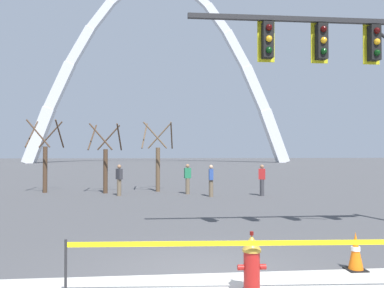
{
  "coord_description": "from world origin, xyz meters",
  "views": [
    {
      "loc": [
        -1.0,
        -7.28,
        2.28
      ],
      "look_at": [
        0.17,
        5.0,
        2.5
      ],
      "focal_mm": 37.02,
      "sensor_mm": 36.0,
      "label": 1
    }
  ],
  "objects_px": {
    "pedestrian_near_trees": "(211,180)",
    "monument_arch": "(160,78)",
    "traffic_cone_by_hydrant": "(356,252)",
    "pedestrian_walking_left": "(119,180)",
    "pedestrian_standing_center": "(188,179)",
    "pedestrian_walking_right": "(262,180)",
    "fire_hydrant": "(252,264)"
  },
  "relations": [
    {
      "from": "fire_hydrant",
      "to": "pedestrian_near_trees",
      "type": "xyz_separation_m",
      "value": [
        1.26,
        13.33,
        0.35
      ]
    },
    {
      "from": "pedestrian_standing_center",
      "to": "pedestrian_near_trees",
      "type": "xyz_separation_m",
      "value": [
        1.06,
        -1.35,
        0.0
      ]
    },
    {
      "from": "pedestrian_walking_left",
      "to": "pedestrian_standing_center",
      "type": "xyz_separation_m",
      "value": [
        3.54,
        0.51,
        0.0
      ]
    },
    {
      "from": "traffic_cone_by_hydrant",
      "to": "pedestrian_near_trees",
      "type": "xyz_separation_m",
      "value": [
        -1.02,
        12.33,
        0.46
      ]
    },
    {
      "from": "monument_arch",
      "to": "pedestrian_standing_center",
      "type": "xyz_separation_m",
      "value": [
        0.75,
        -55.9,
        -15.67
      ]
    },
    {
      "from": "fire_hydrant",
      "to": "pedestrian_standing_center",
      "type": "xyz_separation_m",
      "value": [
        0.2,
        14.68,
        0.35
      ]
    },
    {
      "from": "pedestrian_walking_left",
      "to": "traffic_cone_by_hydrant",
      "type": "bearing_deg",
      "value": -66.89
    },
    {
      "from": "fire_hydrant",
      "to": "pedestrian_standing_center",
      "type": "relative_size",
      "value": 0.62
    },
    {
      "from": "traffic_cone_by_hydrant",
      "to": "monument_arch",
      "type": "xyz_separation_m",
      "value": [
        -2.83,
        69.58,
        16.13
      ]
    },
    {
      "from": "fire_hydrant",
      "to": "monument_arch",
      "type": "distance_m",
      "value": 72.38
    },
    {
      "from": "traffic_cone_by_hydrant",
      "to": "monument_arch",
      "type": "distance_m",
      "value": 71.48
    },
    {
      "from": "monument_arch",
      "to": "pedestrian_walking_left",
      "type": "height_order",
      "value": "monument_arch"
    },
    {
      "from": "monument_arch",
      "to": "pedestrian_near_trees",
      "type": "height_order",
      "value": "monument_arch"
    },
    {
      "from": "fire_hydrant",
      "to": "pedestrian_walking_left",
      "type": "relative_size",
      "value": 0.62
    },
    {
      "from": "traffic_cone_by_hydrant",
      "to": "pedestrian_walking_right",
      "type": "relative_size",
      "value": 0.46
    },
    {
      "from": "fire_hydrant",
      "to": "pedestrian_walking_left",
      "type": "height_order",
      "value": "pedestrian_walking_left"
    },
    {
      "from": "pedestrian_near_trees",
      "to": "monument_arch",
      "type": "bearing_deg",
      "value": 91.81
    },
    {
      "from": "pedestrian_walking_left",
      "to": "pedestrian_walking_right",
      "type": "relative_size",
      "value": 1.0
    },
    {
      "from": "pedestrian_walking_right",
      "to": "monument_arch",
      "type": "bearing_deg",
      "value": 94.46
    },
    {
      "from": "fire_hydrant",
      "to": "pedestrian_standing_center",
      "type": "bearing_deg",
      "value": 89.23
    },
    {
      "from": "traffic_cone_by_hydrant",
      "to": "pedestrian_walking_left",
      "type": "bearing_deg",
      "value": 113.11
    },
    {
      "from": "fire_hydrant",
      "to": "monument_arch",
      "type": "height_order",
      "value": "monument_arch"
    },
    {
      "from": "traffic_cone_by_hydrant",
      "to": "pedestrian_walking_left",
      "type": "relative_size",
      "value": 0.46
    },
    {
      "from": "traffic_cone_by_hydrant",
      "to": "pedestrian_standing_center",
      "type": "distance_m",
      "value": 13.84
    },
    {
      "from": "traffic_cone_by_hydrant",
      "to": "pedestrian_standing_center",
      "type": "relative_size",
      "value": 0.46
    },
    {
      "from": "pedestrian_walking_right",
      "to": "pedestrian_near_trees",
      "type": "bearing_deg",
      "value": -176.72
    },
    {
      "from": "pedestrian_standing_center",
      "to": "pedestrian_walking_right",
      "type": "height_order",
      "value": "same"
    },
    {
      "from": "pedestrian_walking_left",
      "to": "pedestrian_standing_center",
      "type": "height_order",
      "value": "same"
    },
    {
      "from": "monument_arch",
      "to": "pedestrian_walking_right",
      "type": "relative_size",
      "value": 32.22
    },
    {
      "from": "monument_arch",
      "to": "pedestrian_standing_center",
      "type": "distance_m",
      "value": 58.06
    },
    {
      "from": "pedestrian_walking_left",
      "to": "fire_hydrant",
      "type": "bearing_deg",
      "value": -76.72
    },
    {
      "from": "pedestrian_walking_left",
      "to": "pedestrian_standing_center",
      "type": "bearing_deg",
      "value": 8.21
    }
  ]
}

